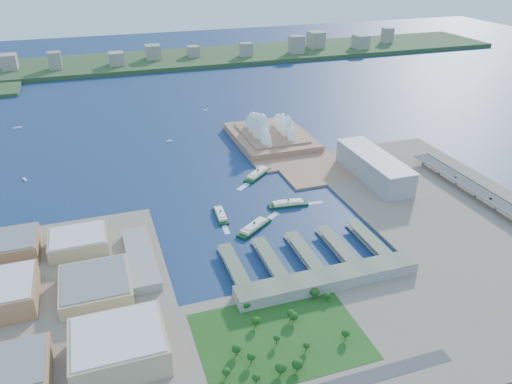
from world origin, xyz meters
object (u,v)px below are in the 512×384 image
object	(u,v)px
ferry_b	(258,173)
ferry_d	(288,202)
car_c	(456,177)
ferry_c	(254,226)
car_b	(491,198)
toaster_building	(374,167)
ferry_a	(220,213)
opera_house	(271,124)

from	to	relation	value
ferry_b	ferry_d	bearing A→B (deg)	-36.30
ferry_d	car_c	distance (m)	254.88
ferry_c	car_b	size ratio (longest dim) A/B	13.78
toaster_building	ferry_b	size ratio (longest dim) A/B	2.57
car_b	ferry_d	bearing A→B (deg)	159.53
ferry_b	ferry_c	xyz separation A→B (m)	(-55.44, -147.35, -0.31)
ferry_a	ferry_b	world-z (taller)	ferry_b
car_b	ferry_b	bearing A→B (deg)	142.85
ferry_b	ferry_c	size ratio (longest dim) A/B	1.06
ferry_a	ferry_d	size ratio (longest dim) A/B	0.90
toaster_building	car_b	size ratio (longest dim) A/B	37.40
opera_house	ferry_b	xyz separation A→B (m)	(-70.73, -133.34, -26.29)
ferry_b	car_c	distance (m)	291.17
ferry_d	car_c	xyz separation A→B (m)	(253.57, -23.55, 10.39)
toaster_building	car_b	bearing A→B (deg)	-52.51
car_b	car_c	distance (m)	71.11
ferry_c	opera_house	bearing A→B (deg)	-60.21
opera_house	ferry_d	world-z (taller)	opera_house
opera_house	ferry_b	size ratio (longest dim) A/B	2.98
ferry_c	car_c	xyz separation A→B (m)	(317.17, 20.14, 10.14)
ferry_a	toaster_building	bearing A→B (deg)	11.94
car_c	toaster_building	bearing A→B (deg)	149.06
ferry_c	toaster_building	bearing A→B (deg)	-105.54
car_c	ferry_c	bearing A→B (deg)	-176.37
car_c	ferry_a	bearing A→B (deg)	175.93
toaster_building	ferry_a	bearing A→B (deg)	-171.79
ferry_a	car_b	xyz separation A→B (m)	(348.80, -95.92, 10.92)
opera_house	ferry_a	distance (m)	284.99
ferry_d	opera_house	bearing A→B (deg)	-8.93
toaster_building	ferry_b	world-z (taller)	toaster_building
opera_house	car_c	distance (m)	323.47
opera_house	ferry_c	world-z (taller)	opera_house
ferry_a	opera_house	bearing A→B (deg)	59.94
opera_house	car_c	size ratio (longest dim) A/B	38.18
ferry_b	opera_house	bearing A→B (deg)	111.26
opera_house	ferry_a	bearing A→B (deg)	-123.80
toaster_building	ferry_a	size ratio (longest dim) A/B	3.18
ferry_a	car_c	xyz separation A→B (m)	(348.80, -24.81, 10.92)
opera_house	toaster_building	bearing A→B (deg)	-65.77
ferry_b	ferry_d	distance (m)	103.98
toaster_building	ferry_d	bearing A→B (deg)	-166.37
ferry_b	ferry_d	world-z (taller)	ferry_b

